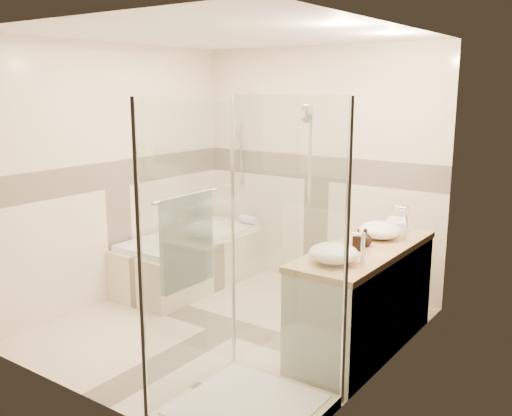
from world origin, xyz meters
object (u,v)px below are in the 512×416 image
Objects in this scene: bathtub at (192,257)px; amenity_bottle_b at (365,237)px; vessel_sink_far at (334,253)px; shower_enclosure at (239,335)px; vanity at (363,298)px; vessel_sink_near at (380,230)px; amenity_bottle_a at (358,240)px.

bathtub is 2.24m from amenity_bottle_b.
vessel_sink_far and amenity_bottle_b have the same top height.
shower_enclosure reaches higher than vessel_sink_far.
bathtub is 1.05× the size of vanity.
vanity is 4.55× the size of vessel_sink_near.
amenity_bottle_a is (-0.02, -0.10, 0.51)m from vanity.
amenity_bottle_a is at bearing -11.91° from bathtub.
amenity_bottle_a reaches higher than bathtub.
shower_enclosure is 1.39m from amenity_bottle_b.
vessel_sink_near is 2.47× the size of amenity_bottle_b.
shower_enclosure is 1.68m from vessel_sink_near.
amenity_bottle_a is (0.27, 1.17, 0.43)m from shower_enclosure.
bathtub is 11.80× the size of amenity_bottle_b.
amenity_bottle_a reaches higher than vessel_sink_far.
shower_enclosure is at bearing -41.10° from bathtub.
vessel_sink_far is 2.50× the size of amenity_bottle_b.
vessel_sink_near is 0.30m from amenity_bottle_b.
shower_enclosure reaches higher than amenity_bottle_a.
vanity is at bearing -86.53° from vessel_sink_near.
shower_enclosure is 0.91m from vessel_sink_far.
vessel_sink_near is at bearing 90.00° from amenity_bottle_a.
bathtub is 2.18m from vanity.
amenity_bottle_a is at bearing 76.89° from shower_enclosure.
amenity_bottle_a is (0.00, 0.40, 0.01)m from vessel_sink_far.
shower_enclosure is 5.73× the size of vessel_sink_near.
shower_enclosure reaches higher than amenity_bottle_b.
vanity is 4.49× the size of vessel_sink_far.
vessel_sink_near is at bearing -0.56° from bathtub.
shower_enclosure reaches higher than vanity.
vanity is at bearing 87.73° from vessel_sink_far.
amenity_bottle_b is (-0.02, 0.03, 0.50)m from vanity.
vessel_sink_near is (0.27, 1.60, 0.42)m from shower_enclosure.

